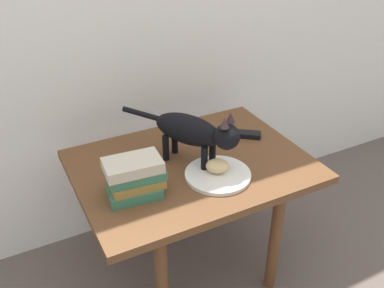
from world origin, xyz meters
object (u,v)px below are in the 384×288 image
at_px(bread_roll, 217,166).
at_px(tv_remote, 242,134).
at_px(plate, 218,175).
at_px(book_stack, 135,177).
at_px(cat, 195,132).
at_px(side_table, 192,178).

height_order(bread_roll, tv_remote, bread_roll).
height_order(plate, book_stack, book_stack).
distance_m(bread_roll, cat, 0.14).
bearing_deg(side_table, book_stack, -162.19).
distance_m(book_stack, tv_remote, 0.54).
relative_size(plate, book_stack, 1.15).
bearing_deg(plate, tv_remote, 41.05).
xyz_separation_m(bread_roll, book_stack, (-0.29, 0.03, 0.03)).
height_order(bread_roll, book_stack, book_stack).
xyz_separation_m(plate, bread_roll, (0.00, 0.01, 0.03)).
bearing_deg(side_table, cat, -47.91).
bearing_deg(plate, side_table, 108.95).
relative_size(cat, tv_remote, 2.78).
distance_m(plate, tv_remote, 0.30).
height_order(side_table, plate, plate).
bearing_deg(cat, bread_roll, -71.60).
xyz_separation_m(side_table, tv_remote, (0.27, 0.08, 0.08)).
distance_m(side_table, tv_remote, 0.29).
bearing_deg(cat, book_stack, -164.43).
bearing_deg(book_stack, bread_roll, -6.05).
height_order(side_table, book_stack, book_stack).
height_order(book_stack, tv_remote, book_stack).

